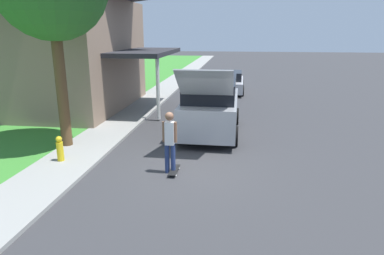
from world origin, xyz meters
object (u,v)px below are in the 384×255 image
object	(u,v)px
skateboarder	(170,139)
skateboard	(174,170)
fire_hydrant	(60,149)
car_down_street	(230,82)
suv_parked	(211,105)

from	to	relation	value
skateboarder	skateboard	xyz separation A→B (m)	(0.11, 0.01, -0.91)
skateboard	fire_hydrant	size ratio (longest dim) A/B	1.06
car_down_street	suv_parked	bearing A→B (deg)	-92.57
suv_parked	fire_hydrant	world-z (taller)	suv_parked
suv_parked	skateboard	distance (m)	4.29
skateboarder	skateboard	distance (m)	0.91
car_down_street	skateboard	size ratio (longest dim) A/B	5.27
suv_parked	skateboard	world-z (taller)	suv_parked
suv_parked	skateboarder	xyz separation A→B (m)	(-0.79, -4.12, -0.12)
skateboard	suv_parked	bearing A→B (deg)	80.55
skateboarder	fire_hydrant	world-z (taller)	skateboarder
car_down_street	skateboarder	size ratio (longest dim) A/B	2.43
skateboard	car_down_street	bearing A→B (deg)	85.33
skateboarder	skateboard	bearing A→B (deg)	6.82
fire_hydrant	suv_parked	bearing A→B (deg)	42.86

